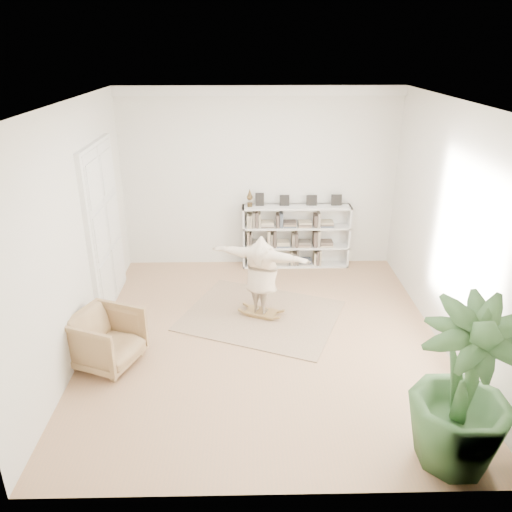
{
  "coord_description": "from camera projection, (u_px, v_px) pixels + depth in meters",
  "views": [
    {
      "loc": [
        -0.27,
        -6.78,
        4.33
      ],
      "look_at": [
        -0.12,
        0.4,
        1.25
      ],
      "focal_mm": 35.0,
      "sensor_mm": 36.0,
      "label": 1
    }
  ],
  "objects": [
    {
      "name": "room_shell",
      "position": [
        260.0,
        90.0,
        9.26
      ],
      "size": [
        6.0,
        6.0,
        6.0
      ],
      "color": "silver",
      "rests_on": "floor"
    },
    {
      "name": "floor",
      "position": [
        264.0,
        338.0,
        7.95
      ],
      "size": [
        6.0,
        6.0,
        0.0
      ],
      "primitive_type": "plane",
      "color": "tan",
      "rests_on": "ground"
    },
    {
      "name": "doors",
      "position": [
        105.0,
        228.0,
        8.54
      ],
      "size": [
        0.09,
        1.78,
        2.92
      ],
      "color": "white",
      "rests_on": "floor"
    },
    {
      "name": "armchair",
      "position": [
        106.0,
        339.0,
        7.16
      ],
      "size": [
        1.15,
        1.14,
        0.81
      ],
      "primitive_type": "imported",
      "rotation": [
        0.0,
        0.0,
        1.18
      ],
      "color": "tan",
      "rests_on": "floor"
    },
    {
      "name": "rocker_board",
      "position": [
        261.0,
        312.0,
        8.55
      ],
      "size": [
        0.6,
        0.49,
        0.11
      ],
      "rotation": [
        0.0,
        0.0,
        -0.39
      ],
      "color": "olive",
      "rests_on": "rug"
    },
    {
      "name": "bookshelf",
      "position": [
        296.0,
        237.0,
        10.3
      ],
      "size": [
        2.2,
        0.35,
        1.64
      ],
      "color": "silver",
      "rests_on": "floor"
    },
    {
      "name": "person",
      "position": [
        261.0,
        273.0,
        8.25
      ],
      "size": [
        1.75,
        1.07,
        1.38
      ],
      "primitive_type": "imported",
      "rotation": [
        0.0,
        0.0,
        2.75
      ],
      "color": "beige",
      "rests_on": "rocker_board"
    },
    {
      "name": "rug",
      "position": [
        261.0,
        315.0,
        8.57
      ],
      "size": [
        3.07,
        2.8,
        0.02
      ],
      "primitive_type": "cube",
      "rotation": [
        0.0,
        0.0,
        -0.39
      ],
      "color": "tan",
      "rests_on": "floor"
    },
    {
      "name": "houseplant",
      "position": [
        464.0,
        388.0,
        5.25
      ],
      "size": [
        1.36,
        1.36,
        1.96
      ],
      "primitive_type": "imported",
      "rotation": [
        0.0,
        0.0,
        -0.28
      ],
      "color": "#2F542A",
      "rests_on": "floor"
    }
  ]
}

